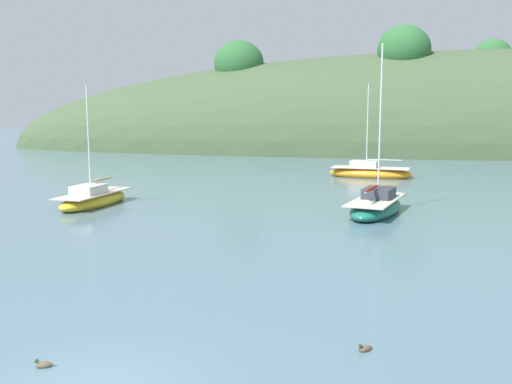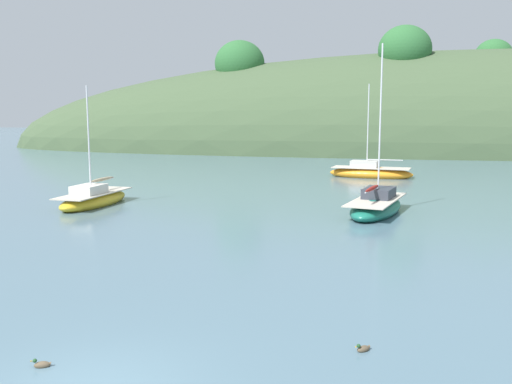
% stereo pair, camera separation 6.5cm
% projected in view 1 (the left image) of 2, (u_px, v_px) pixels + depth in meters
% --- Properties ---
extents(far_shoreline_hill, '(150.00, 36.00, 32.22)m').
position_uv_depth(far_shoreline_hill, '(484.00, 151.00, 81.54)').
color(far_shoreline_hill, '#425638').
rests_on(far_shoreline_hill, ground).
extents(sailboat_red_portside, '(2.81, 6.49, 7.28)m').
position_uv_depth(sailboat_red_portside, '(94.00, 199.00, 32.92)').
color(sailboat_red_portside, gold).
rests_on(sailboat_red_portside, ground).
extents(sailboat_navy_dinghy, '(4.06, 7.13, 9.39)m').
position_uv_depth(sailboat_navy_dinghy, '(376.00, 206.00, 30.21)').
color(sailboat_navy_dinghy, '#196B56').
rests_on(sailboat_navy_dinghy, ground).
extents(sailboat_black_sloop, '(7.45, 3.70, 8.23)m').
position_uv_depth(sailboat_black_sloop, '(370.00, 172.00, 47.64)').
color(sailboat_black_sloop, orange).
rests_on(sailboat_black_sloop, ground).
extents(duck_straggler, '(0.42, 0.29, 0.24)m').
position_uv_depth(duck_straggler, '(44.00, 365.00, 11.87)').
color(duck_straggler, brown).
rests_on(duck_straggler, ground).
extents(duck_lone_right, '(0.38, 0.36, 0.24)m').
position_uv_depth(duck_lone_right, '(365.00, 349.00, 12.68)').
color(duck_lone_right, brown).
rests_on(duck_lone_right, ground).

